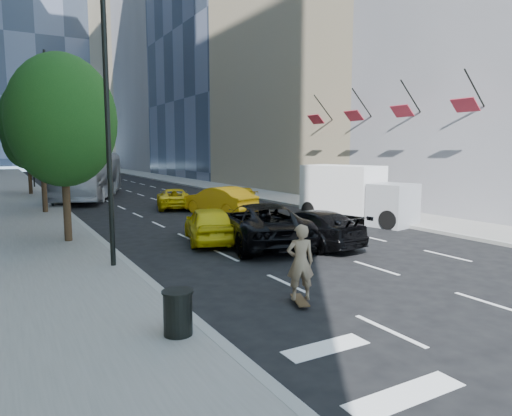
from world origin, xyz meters
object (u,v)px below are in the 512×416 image
skateboarder (300,267)px  black_sedan_lincoln (260,224)px  city_bus (90,175)px  black_sedan_mercedes (310,228)px  box_truck (355,193)px  trash_can (178,314)px

skateboarder → black_sedan_lincoln: 7.22m
skateboarder → city_bus: 28.97m
black_sedan_mercedes → box_truck: (5.94, 4.04, 0.79)m
skateboarder → city_bus: (0.00, 28.95, 0.92)m
skateboarder → black_sedan_mercedes: skateboarder is taller
black_sedan_lincoln → trash_can: size_ratio=7.14×
black_sedan_lincoln → box_truck: size_ratio=0.94×
black_sedan_mercedes → box_truck: 7.22m
black_sedan_lincoln → city_bus: 22.45m
box_truck → trash_can: (-13.74, -10.27, -0.93)m
black_sedan_lincoln → black_sedan_mercedes: bearing=160.4°
trash_can → skateboarder: bearing=10.3°
black_sedan_lincoln → box_truck: 8.20m
black_sedan_mercedes → trash_can: 9.98m
skateboarder → box_truck: 14.16m
skateboarder → city_bus: bearing=-69.5°
black_sedan_mercedes → trash_can: black_sedan_mercedes is taller
black_sedan_lincoln → black_sedan_mercedes: black_sedan_lincoln is taller
black_sedan_mercedes → black_sedan_lincoln: bearing=-39.6°
box_truck → black_sedan_lincoln: bearing=-171.8°
black_sedan_lincoln → city_bus: bearing=-70.0°
skateboarder → black_sedan_lincoln: (2.72, 6.69, -0.09)m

